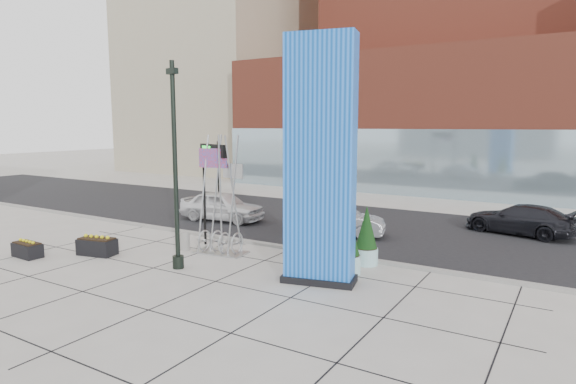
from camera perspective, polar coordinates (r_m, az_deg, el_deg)
The scene contains 20 objects.
ground at distance 18.22m, azimuth -8.99°, elevation -9.06°, with size 160.00×160.00×0.00m, color #9E9991.
street_asphalt at distance 26.39m, azimuth 5.19°, elevation -3.65°, with size 80.00×12.00×0.02m, color black.
curb_edge at distance 21.29m, azimuth -1.99°, elevation -6.30°, with size 80.00×0.30×0.12m, color gray.
tower_podium at distance 41.55m, azimuth 17.05°, elevation 7.88°, with size 34.00×10.00×11.00m, color #963E2B.
tower_glass_front at distance 37.02m, azimuth 15.01°, elevation 3.34°, with size 34.00×0.60×5.00m, color #8CA5B2.
building_beige_left at distance 61.34m, azimuth -7.30°, elevation 18.88°, with size 18.00×20.00×34.00m, color gray.
blue_pylon at distance 15.88m, azimuth 3.82°, elevation 3.12°, with size 2.65×1.63×8.22m.
lamp_post at distance 18.00m, azimuth -13.16°, elevation 0.70°, with size 0.50×0.42×7.56m.
public_art_sculpture at distance 20.14m, azimuth -8.00°, elevation -3.60°, with size 2.27×1.29×4.94m.
concrete_bollard at distance 21.11m, azimuth -12.11°, elevation -5.68°, with size 0.40×0.40×0.78m, color gray.
overhead_street_sign at distance 20.89m, azimuth -8.41°, elevation 3.92°, with size 2.02×1.00×4.50m.
round_planter_east at distance 18.62m, azimuth 9.27°, elevation -5.26°, with size 0.91×0.91×2.27m.
round_planter_mid at distance 17.43m, azimuth 7.10°, elevation -5.96°, with size 0.95×0.95×2.38m.
round_planter_west at distance 19.78m, azimuth 1.73°, elevation -3.98°, with size 1.02×1.02×2.56m.
box_planter_north at distance 21.37m, azimuth -21.69°, elevation -5.92°, with size 1.66×1.07×0.84m.
box_planter_south at distance 22.22m, azimuth -28.51°, elevation -5.95°, with size 1.34×0.71×0.72m.
car_white_west at distance 26.99m, azimuth -7.83°, elevation -1.68°, with size 1.93×4.81×1.64m, color white.
car_silver_mid at distance 23.33m, azimuth 6.06°, elevation -3.43°, with size 1.51×4.33×1.43m, color #A4A6AC.
car_dark_east at distance 26.01m, azimuth 25.79°, elevation -2.96°, with size 2.06×5.06×1.47m, color black.
traffic_signal at distance 36.76m, azimuth -8.26°, elevation 3.18°, with size 0.15×0.18×4.10m.
Camera 1 is at (11.34, -13.24, 5.30)m, focal length 30.00 mm.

